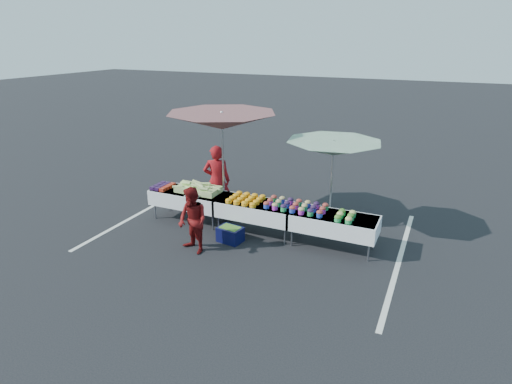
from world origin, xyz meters
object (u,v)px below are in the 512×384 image
at_px(customer, 193,221).
at_px(table_left, 189,198).
at_px(vendor, 217,181).
at_px(umbrella_right, 334,149).
at_px(table_center, 256,209).
at_px(table_right, 333,223).
at_px(storage_bin, 230,234).
at_px(umbrella_left, 222,122).

bearing_deg(customer, table_left, 147.88).
height_order(vendor, umbrella_right, umbrella_right).
bearing_deg(table_left, table_center, 0.00).
xyz_separation_m(table_right, vendor, (-3.13, 0.58, 0.32)).
bearing_deg(storage_bin, umbrella_right, 46.59).
bearing_deg(vendor, umbrella_left, 134.33).
bearing_deg(vendor, table_center, 131.88).
xyz_separation_m(vendor, storage_bin, (1.00, -1.23, -0.73)).
distance_m(table_left, vendor, 0.81).
relative_size(table_right, customer, 1.32).
bearing_deg(customer, umbrella_left, 120.94).
bearing_deg(table_center, vendor, 156.52).
height_order(table_left, vendor, vendor).
distance_m(table_left, table_right, 3.60).
xyz_separation_m(table_center, vendor, (-1.33, 0.58, 0.32)).
xyz_separation_m(table_left, vendor, (0.47, 0.58, 0.32)).
relative_size(table_left, storage_bin, 3.24).
height_order(table_left, storage_bin, table_left).
height_order(customer, umbrella_right, umbrella_right).
xyz_separation_m(table_right, storage_bin, (-2.13, -0.65, -0.41)).
height_order(table_left, umbrella_right, umbrella_right).
relative_size(table_center, umbrella_left, 0.66).
relative_size(table_center, table_right, 1.00).
bearing_deg(table_left, vendor, 51.12).
distance_m(table_right, vendor, 3.20).
relative_size(umbrella_right, storage_bin, 4.43).
relative_size(table_left, customer, 1.32).
bearing_deg(customer, table_right, 50.20).
relative_size(table_right, umbrella_left, 0.66).
bearing_deg(umbrella_left, table_center, -24.00).
bearing_deg(umbrella_right, table_right, -69.76).
xyz_separation_m(umbrella_left, storage_bin, (0.77, -1.14, -2.24)).
bearing_deg(vendor, customer, 80.31).
bearing_deg(umbrella_left, customer, -81.32).
xyz_separation_m(customer, umbrella_right, (2.31, 2.18, 1.26)).
height_order(table_center, storage_bin, table_center).
bearing_deg(umbrella_right, storage_bin, -141.67).
relative_size(table_center, umbrella_right, 0.73).
bearing_deg(table_right, vendor, 169.53).
xyz_separation_m(table_center, customer, (-0.81, -1.38, 0.12)).
xyz_separation_m(table_left, storage_bin, (1.47, -0.65, -0.41)).
height_order(customer, storage_bin, customer).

